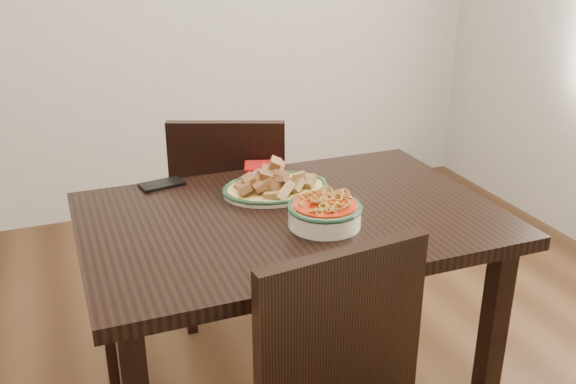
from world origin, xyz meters
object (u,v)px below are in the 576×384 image
object	(u,v)px
dining_table	(290,244)
chair_far	(231,211)
fish_plate	(275,179)
smartphone	(162,184)
noodle_bowl	(325,211)

from	to	relation	value
dining_table	chair_far	world-z (taller)	chair_far
fish_plate	smartphone	bearing A→B (deg)	150.70
fish_plate	smartphone	distance (m)	0.37
dining_table	noodle_bowl	world-z (taller)	noodle_bowl
chair_far	noodle_bowl	bearing A→B (deg)	116.15
fish_plate	noodle_bowl	distance (m)	0.28
dining_table	fish_plate	world-z (taller)	fish_plate
fish_plate	noodle_bowl	xyz separation A→B (m)	(0.04, -0.28, -0.00)
chair_far	fish_plate	size ratio (longest dim) A/B	2.65
chair_far	noodle_bowl	world-z (taller)	chair_far
dining_table	noodle_bowl	size ratio (longest dim) A/B	5.64
dining_table	chair_far	bearing A→B (deg)	90.19
noodle_bowl	fish_plate	bearing A→B (deg)	98.73
noodle_bowl	smartphone	size ratio (longest dim) A/B	1.56
chair_far	noodle_bowl	xyz separation A→B (m)	(0.06, -0.73, 0.29)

